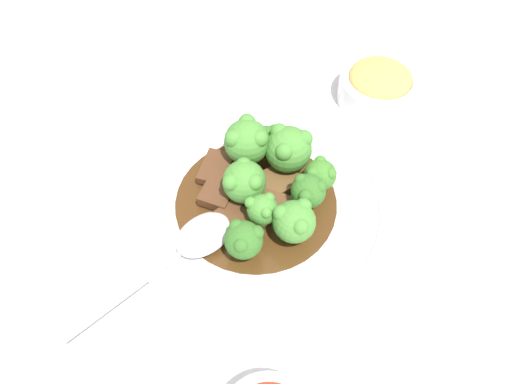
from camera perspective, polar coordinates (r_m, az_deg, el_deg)
The scene contains 19 objects.
ground_plane at distance 0.60m, azimuth -0.00°, elevation -1.89°, with size 4.00×4.00×0.00m, color silver.
main_plate at distance 0.59m, azimuth -0.00°, elevation -1.35°, with size 0.31×0.31×0.02m.
beef_strip_0 at distance 0.59m, azimuth -4.22°, elevation 0.25°, with size 0.04×0.05×0.01m.
beef_strip_1 at distance 0.57m, azimuth 2.93°, elevation -1.77°, with size 0.07×0.04×0.01m.
beef_strip_2 at distance 0.56m, azimuth -4.09°, elevation -3.81°, with size 0.07×0.08×0.01m.
beef_strip_3 at distance 0.59m, azimuth 1.88°, elevation 0.97°, with size 0.07×0.07×0.01m.
beef_strip_4 at distance 0.61m, azimuth -4.62°, elevation 2.74°, with size 0.04×0.05×0.01m.
broccoli_floret_0 at distance 0.54m, azimuth 0.75°, elevation -2.00°, with size 0.03×0.03×0.05m.
broccoli_floret_1 at distance 0.59m, azimuth -1.05°, elevation 5.84°, with size 0.05×0.05×0.06m.
broccoli_floret_2 at distance 0.59m, azimuth 3.73°, elevation 4.97°, with size 0.06×0.06×0.06m.
broccoli_floret_3 at distance 0.61m, azimuth 1.42°, elevation 6.04°, with size 0.03×0.03×0.04m.
broccoli_floret_4 at distance 0.56m, azimuth -1.42°, elevation 1.00°, with size 0.05×0.05×0.06m.
broccoli_floret_5 at distance 0.55m, azimuth 5.96°, elevation -0.08°, with size 0.04×0.04×0.05m.
broccoli_floret_6 at distance 0.53m, azimuth 4.39°, elevation -3.33°, with size 0.05×0.05×0.05m.
broccoli_floret_7 at distance 0.58m, azimuth 7.35°, elevation 1.99°, with size 0.04×0.04×0.04m.
broccoli_floret_8 at distance 0.52m, azimuth -1.33°, elevation -5.47°, with size 0.04×0.04×0.05m.
serving_spoon at distance 0.55m, azimuth -7.03°, elevation -5.65°, with size 0.15×0.19×0.01m.
side_bowl_appetizer at distance 0.72m, azimuth 13.84°, elevation 11.78°, with size 0.11×0.11×0.05m.
sauce_dish at distance 0.69m, azimuth -17.33°, elevation 6.11°, with size 0.08×0.08×0.01m.
Camera 1 is at (-0.06, 0.33, 0.50)m, focal length 35.00 mm.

